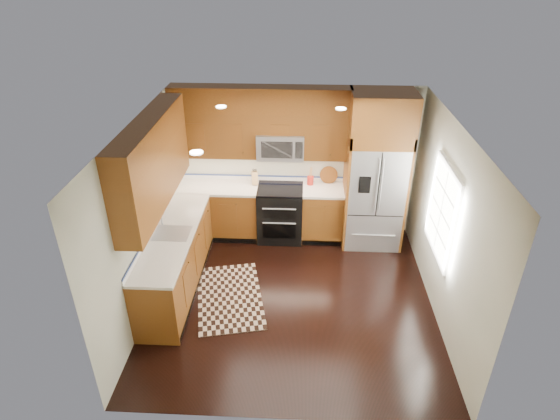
# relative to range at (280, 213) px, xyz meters

# --- Properties ---
(ground) EXTENTS (4.00, 4.00, 0.00)m
(ground) POSITION_rel_range_xyz_m (0.25, -1.67, -0.47)
(ground) COLOR black
(ground) RESTS_ON ground
(wall_back) EXTENTS (4.00, 0.02, 2.60)m
(wall_back) POSITION_rel_range_xyz_m (0.25, 0.33, 0.83)
(wall_back) COLOR beige
(wall_back) RESTS_ON ground
(wall_left) EXTENTS (0.02, 4.00, 2.60)m
(wall_left) POSITION_rel_range_xyz_m (-1.75, -1.67, 0.83)
(wall_left) COLOR beige
(wall_left) RESTS_ON ground
(wall_right) EXTENTS (0.02, 4.00, 2.60)m
(wall_right) POSITION_rel_range_xyz_m (2.25, -1.67, 0.83)
(wall_right) COLOR beige
(wall_right) RESTS_ON ground
(window) EXTENTS (0.04, 1.10, 1.30)m
(window) POSITION_rel_range_xyz_m (2.23, -1.47, 0.93)
(window) COLOR white
(window) RESTS_ON ground
(base_cabinets) EXTENTS (2.85, 3.00, 0.90)m
(base_cabinets) POSITION_rel_range_xyz_m (-0.98, -0.77, -0.02)
(base_cabinets) COLOR brown
(base_cabinets) RESTS_ON ground
(countertop) EXTENTS (2.86, 3.01, 0.04)m
(countertop) POSITION_rel_range_xyz_m (-0.84, -0.65, 0.45)
(countertop) COLOR white
(countertop) RESTS_ON base_cabinets
(upper_cabinets) EXTENTS (2.85, 3.00, 1.15)m
(upper_cabinets) POSITION_rel_range_xyz_m (-0.90, -0.58, 1.56)
(upper_cabinets) COLOR brown
(upper_cabinets) RESTS_ON ground
(range) EXTENTS (0.76, 0.67, 0.95)m
(range) POSITION_rel_range_xyz_m (0.00, 0.00, 0.00)
(range) COLOR black
(range) RESTS_ON ground
(microwave) EXTENTS (0.76, 0.40, 0.42)m
(microwave) POSITION_rel_range_xyz_m (-0.00, 0.13, 1.19)
(microwave) COLOR #B2B2B7
(microwave) RESTS_ON ground
(refrigerator) EXTENTS (0.98, 0.75, 2.60)m
(refrigerator) POSITION_rel_range_xyz_m (1.55, -0.04, 0.83)
(refrigerator) COLOR #B2B2B7
(refrigerator) RESTS_ON ground
(sink_faucet) EXTENTS (0.54, 0.44, 0.37)m
(sink_faucet) POSITION_rel_range_xyz_m (-1.48, -1.44, 0.52)
(sink_faucet) COLOR #B2B2B7
(sink_faucet) RESTS_ON countertop
(rug) EXTENTS (1.21, 1.67, 0.01)m
(rug) POSITION_rel_range_xyz_m (-0.65, -1.68, -0.46)
(rug) COLOR black
(rug) RESTS_ON ground
(knife_block) EXTENTS (0.12, 0.15, 0.27)m
(knife_block) POSITION_rel_range_xyz_m (-0.44, 0.17, 0.58)
(knife_block) COLOR tan
(knife_block) RESTS_ON countertop
(utensil_crock) EXTENTS (0.14, 0.14, 0.31)m
(utensil_crock) POSITION_rel_range_xyz_m (0.50, 0.19, 0.58)
(utensil_crock) COLOR red
(utensil_crock) RESTS_ON countertop
(cutting_board) EXTENTS (0.31, 0.31, 0.02)m
(cutting_board) POSITION_rel_range_xyz_m (0.81, 0.27, 0.48)
(cutting_board) COLOR brown
(cutting_board) RESTS_ON countertop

